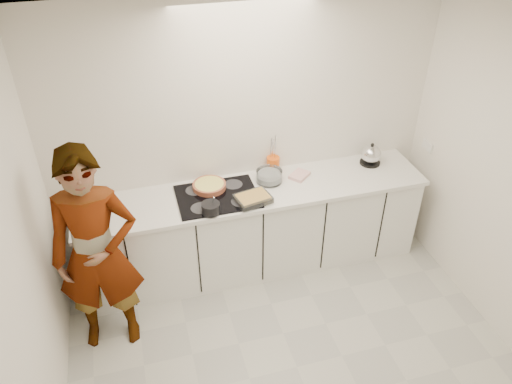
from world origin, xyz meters
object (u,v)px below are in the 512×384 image
object	(u,v)px
tart_dish	(209,186)
utensil_crock	(273,164)
baking_dish	(253,198)
kettle	(371,155)
saucepan	(211,208)
mixing_bowl	(269,176)
cook	(97,255)
hob	(217,196)

from	to	relation	value
tart_dish	utensil_crock	distance (m)	0.67
baking_dish	kettle	distance (m)	1.33
tart_dish	baking_dish	size ratio (longest dim) A/B	0.99
saucepan	mixing_bowl	world-z (taller)	saucepan
kettle	utensil_crock	distance (m)	0.98
kettle	cook	size ratio (longest dim) A/B	0.13
hob	baking_dish	size ratio (longest dim) A/B	2.13
tart_dish	kettle	xyz separation A→B (m)	(1.62, 0.02, 0.05)
saucepan	mixing_bowl	xyz separation A→B (m)	(0.62, 0.34, -0.01)
tart_dish	saucepan	world-z (taller)	saucepan
hob	kettle	world-z (taller)	kettle
hob	cook	bearing A→B (deg)	-154.14
mixing_bowl	cook	size ratio (longest dim) A/B	0.17
hob	kettle	distance (m)	1.59
baking_dish	hob	bearing A→B (deg)	149.72
cook	saucepan	bearing A→B (deg)	21.99
mixing_bowl	kettle	bearing A→B (deg)	1.84
hob	utensil_crock	world-z (taller)	utensil_crock
kettle	cook	distance (m)	2.71
mixing_bowl	baking_dish	bearing A→B (deg)	-129.42
saucepan	kettle	world-z (taller)	kettle
tart_dish	mixing_bowl	size ratio (longest dim) A/B	1.06
baking_dish	cook	world-z (taller)	cook
saucepan	baking_dish	size ratio (longest dim) A/B	0.56
saucepan	kettle	bearing A→B (deg)	12.65
saucepan	utensil_crock	size ratio (longest dim) A/B	1.22
kettle	hob	bearing A→B (deg)	-174.37
saucepan	mixing_bowl	distance (m)	0.71
tart_dish	utensil_crock	world-z (taller)	utensil_crock
cook	mixing_bowl	bearing A→B (deg)	26.92
mixing_bowl	utensil_crock	bearing A→B (deg)	61.24
hob	baking_dish	world-z (taller)	baking_dish
kettle	utensil_crock	xyz separation A→B (m)	(-0.97, 0.12, -0.02)
kettle	saucepan	bearing A→B (deg)	-167.35
baking_dish	mixing_bowl	bearing A→B (deg)	50.58
baking_dish	cook	size ratio (longest dim) A/B	0.18
hob	utensil_crock	bearing A→B (deg)	24.59
tart_dish	hob	bearing A→B (deg)	-72.53
tart_dish	cook	distance (m)	1.20
saucepan	mixing_bowl	bearing A→B (deg)	28.76
hob	mixing_bowl	distance (m)	0.54
hob	tart_dish	distance (m)	0.15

